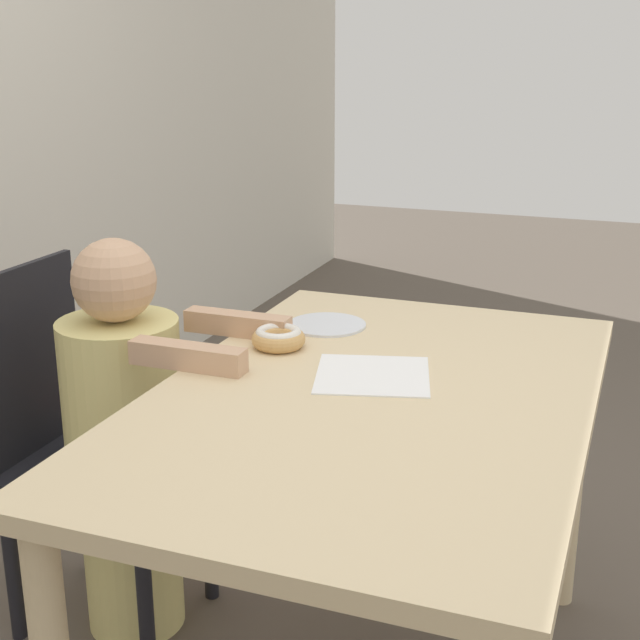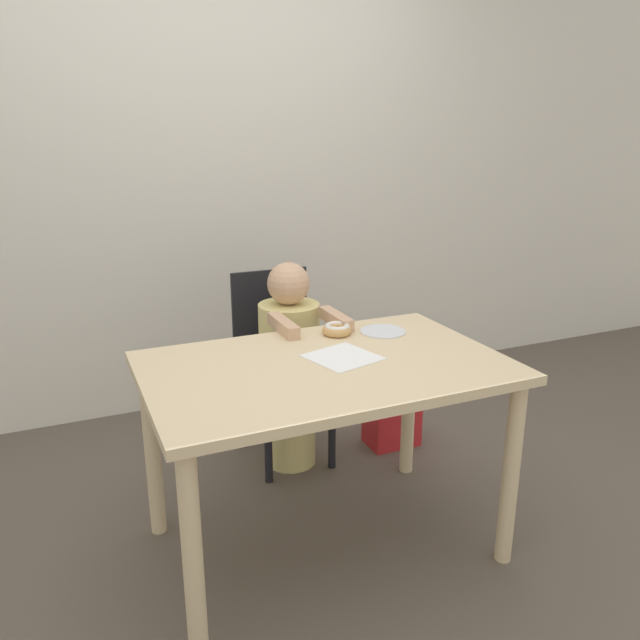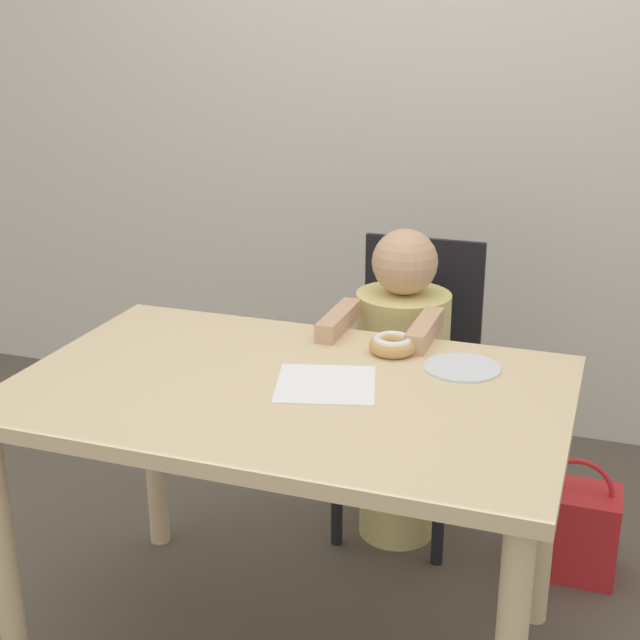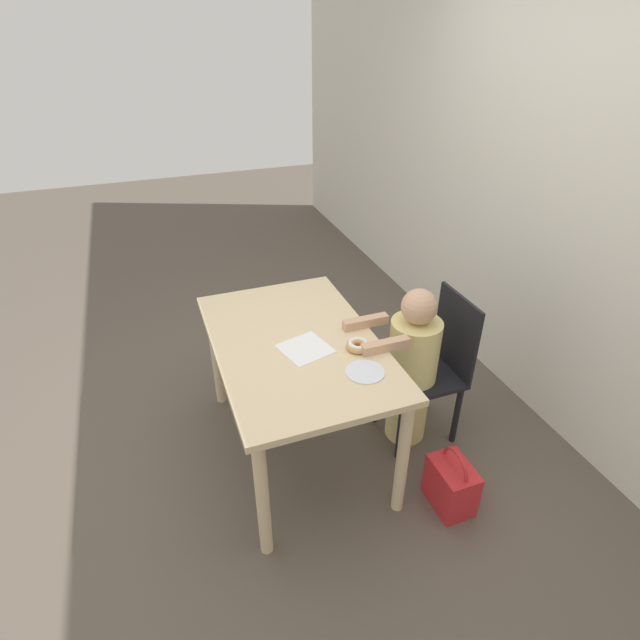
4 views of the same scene
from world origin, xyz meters
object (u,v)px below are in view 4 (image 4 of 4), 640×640
Objects in this scene: chair at (430,369)px; child_figure at (411,368)px; donut at (358,345)px; handbag at (451,484)px.

chair is 0.91× the size of child_figure.
chair reaches higher than donut.
chair is at bearing 97.52° from donut.
donut is at bearing -82.48° from chair.
chair reaches higher than handbag.
child_figure is 0.47m from donut.
handbag is at bearing 35.44° from donut.
child_figure reaches higher than handbag.
handbag is (0.53, -0.16, -0.31)m from chair.
donut is at bearing -79.86° from child_figure.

